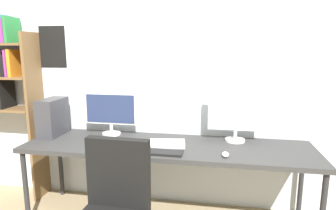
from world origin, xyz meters
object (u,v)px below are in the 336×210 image
(pc_tower, at_px, (53,117))
(mouse_left_side, at_px, (120,150))
(desk, at_px, (167,150))
(mouse_right_side, at_px, (225,154))
(monitor_right, at_px, (236,114))
(keyboard_main, at_px, (162,152))
(laptop_closed, at_px, (167,144))
(monitor_left, at_px, (111,111))

(pc_tower, xyz_separation_m, mouse_left_side, (0.81, -0.36, -0.17))
(desk, height_order, mouse_right_side, mouse_right_side)
(monitor_right, bearing_deg, mouse_left_side, -153.67)
(mouse_left_side, bearing_deg, keyboard_main, 4.19)
(keyboard_main, distance_m, laptop_closed, 0.22)
(pc_tower, distance_m, mouse_right_side, 1.70)
(monitor_left, height_order, keyboard_main, monitor_left)
(pc_tower, relative_size, mouse_right_side, 3.78)
(mouse_right_side, bearing_deg, desk, 158.23)
(desk, relative_size, monitor_right, 5.07)
(mouse_right_side, bearing_deg, mouse_left_side, -176.45)
(pc_tower, distance_m, laptop_closed, 1.17)
(laptop_closed, bearing_deg, monitor_left, 152.01)
(monitor_left, distance_m, keyboard_main, 0.78)
(monitor_right, height_order, mouse_right_side, monitor_right)
(pc_tower, xyz_separation_m, mouse_right_side, (1.66, -0.30, -0.17))
(pc_tower, relative_size, mouse_left_side, 3.78)
(monitor_left, bearing_deg, monitor_right, 0.00)
(monitor_right, xyz_separation_m, pc_tower, (-1.76, -0.11, -0.07))
(pc_tower, height_order, keyboard_main, pc_tower)
(laptop_closed, bearing_deg, mouse_left_side, -151.80)
(mouse_right_side, bearing_deg, pc_tower, 169.70)
(laptop_closed, bearing_deg, desk, 54.53)
(mouse_left_side, relative_size, laptop_closed, 0.30)
(monitor_right, height_order, mouse_left_side, monitor_right)
(desk, bearing_deg, monitor_right, 19.49)
(mouse_left_side, bearing_deg, desk, 36.50)
(keyboard_main, distance_m, mouse_left_side, 0.35)
(monitor_left, bearing_deg, desk, -19.48)
(mouse_right_side, relative_size, laptop_closed, 0.30)
(desk, xyz_separation_m, pc_tower, (-1.16, 0.10, 0.23))
(laptop_closed, bearing_deg, pc_tower, 166.85)
(pc_tower, bearing_deg, monitor_left, 11.39)
(desk, distance_m, laptop_closed, 0.06)
(monitor_left, xyz_separation_m, mouse_left_side, (0.26, -0.47, -0.22))
(mouse_left_side, bearing_deg, mouse_right_side, 3.55)
(keyboard_main, height_order, mouse_right_side, mouse_right_side)
(mouse_right_side, bearing_deg, monitor_right, 77.35)
(monitor_right, distance_m, mouse_left_side, 1.08)
(laptop_closed, bearing_deg, mouse_right_side, -28.99)
(monitor_left, xyz_separation_m, laptop_closed, (0.60, -0.22, -0.22))
(desk, relative_size, keyboard_main, 7.58)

